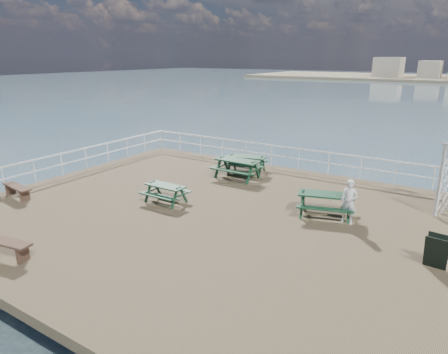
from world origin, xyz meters
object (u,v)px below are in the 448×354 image
picnic_table_d (165,190)px  flat_bench_near (5,245)px  picnic_table_c (326,200)px  flat_bench_far (17,189)px  picnic_table_a (247,160)px  picnic_table_b (237,165)px  person (349,202)px

picnic_table_d → flat_bench_near: size_ratio=0.89×
picnic_table_c → flat_bench_far: (-10.82, -4.76, -0.22)m
picnic_table_d → picnic_table_a: bearing=84.8°
picnic_table_c → picnic_table_d: size_ratio=1.40×
picnic_table_b → picnic_table_c: picnic_table_b is taller
picnic_table_b → flat_bench_far: picnic_table_b is taller
picnic_table_d → flat_bench_far: bearing=-151.4°
picnic_table_b → flat_bench_near: bearing=-98.3°
person → picnic_table_b: bearing=157.5°
picnic_table_b → flat_bench_near: (-1.58, -9.90, -0.25)m
picnic_table_c → flat_bench_far: picnic_table_c is taller
picnic_table_a → picnic_table_c: (5.02, -3.29, 0.02)m
picnic_table_a → picnic_table_d: 5.31m
picnic_table_d → flat_bench_near: 5.81m
picnic_table_d → person: person is taller
picnic_table_a → flat_bench_far: (-5.81, -8.05, -0.20)m
picnic_table_d → person: (6.43, 1.73, 0.26)m
flat_bench_near → picnic_table_b: bearing=71.5°
picnic_table_c → person: bearing=-33.2°
flat_bench_far → flat_bench_near: bearing=-27.1°
picnic_table_b → picnic_table_c: bearing=-23.3°
picnic_table_c → flat_bench_near: size_ratio=1.24×
picnic_table_c → flat_bench_far: bearing=-173.1°
picnic_table_a → picnic_table_d: (-0.55, -5.28, -0.07)m
picnic_table_d → flat_bench_near: bearing=-98.0°
picnic_table_a → flat_bench_far: 9.93m
flat_bench_near → flat_bench_far: size_ratio=1.04×
picnic_table_c → flat_bench_near: picnic_table_c is taller
picnic_table_b → picnic_table_d: bearing=-98.7°
picnic_table_c → picnic_table_d: picnic_table_c is taller
picnic_table_b → flat_bench_far: (-5.95, -6.94, -0.26)m
picnic_table_d → picnic_table_c: bearing=20.3°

